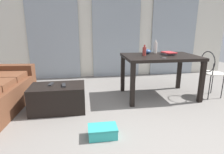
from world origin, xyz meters
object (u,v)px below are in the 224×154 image
object	(u,v)px
bottle_near	(144,51)
book_stack	(168,53)
scissors	(162,58)
coffee_table	(58,98)
bottle_far	(155,47)
tv_remote_secondary	(51,84)
bowl	(147,51)
wire_chair	(210,69)
tv_remote_primary	(64,85)
shoebox	(103,132)
craft_table	(160,61)

from	to	relation	value
bottle_near	book_stack	xyz separation A→B (m)	(0.47, 0.02, -0.05)
book_stack	scissors	world-z (taller)	book_stack
coffee_table	bottle_far	bearing A→B (deg)	19.86
bottle_near	scissors	bearing A→B (deg)	-51.73
tv_remote_secondary	bowl	bearing A→B (deg)	26.08
scissors	tv_remote_secondary	world-z (taller)	scissors
wire_chair	tv_remote_secondary	xyz separation A→B (m)	(-2.81, -0.15, -0.11)
bottle_far	book_stack	world-z (taller)	bottle_far
coffee_table	bottle_near	bearing A→B (deg)	14.78
bottle_far	tv_remote_primary	world-z (taller)	bottle_far
tv_remote_secondary	shoebox	world-z (taller)	tv_remote_secondary
wire_chair	shoebox	world-z (taller)	wire_chair
scissors	bowl	bearing A→B (deg)	103.09
bottle_near	shoebox	distance (m)	1.72
wire_chair	bottle_far	world-z (taller)	bottle_far
craft_table	bottle_near	bearing A→B (deg)	173.82
scissors	tv_remote_primary	size ratio (longest dim) A/B	0.55
shoebox	craft_table	bearing A→B (deg)	45.59
craft_table	scissors	size ratio (longest dim) A/B	13.75
bowl	scissors	xyz separation A→B (m)	(0.11, -0.48, -0.04)
bowl	tv_remote_secondary	distance (m)	1.84
coffee_table	bottle_far	distance (m)	2.04
craft_table	bottle_far	xyz separation A→B (m)	(0.01, 0.29, 0.21)
bottle_far	shoebox	size ratio (longest dim) A/B	0.73
bowl	tv_remote_primary	bearing A→B (deg)	-157.22
tv_remote_secondary	bottle_near	bearing A→B (deg)	20.56
wire_chair	bottle_far	distance (m)	1.07
craft_table	wire_chair	xyz separation A→B (m)	(0.91, -0.16, -0.14)
coffee_table	book_stack	distance (m)	2.10
wire_chair	bowl	distance (m)	1.20
shoebox	bottle_near	bearing A→B (deg)	54.41
book_stack	shoebox	world-z (taller)	book_stack
scissors	tv_remote_primary	distance (m)	1.67
bowl	shoebox	world-z (taller)	bowl
bottle_near	book_stack	world-z (taller)	bottle_near
craft_table	scissors	world-z (taller)	scissors
tv_remote_primary	tv_remote_secondary	bearing A→B (deg)	149.37
tv_remote_primary	shoebox	bearing A→B (deg)	-65.33
bottle_far	scissors	world-z (taller)	bottle_far
bottle_near	bowl	size ratio (longest dim) A/B	1.16
craft_table	shoebox	xyz separation A→B (m)	(-1.19, -1.21, -0.61)
craft_table	scissors	xyz separation A→B (m)	(-0.07, -0.25, 0.10)
coffee_table	tv_remote_secondary	distance (m)	0.24
book_stack	bottle_near	bearing A→B (deg)	-177.91
coffee_table	wire_chair	bearing A→B (deg)	4.28
bottle_far	book_stack	distance (m)	0.30
bottle_far	shoebox	bearing A→B (deg)	-128.56
shoebox	tv_remote_primary	bearing A→B (deg)	121.98
tv_remote_primary	bottle_far	bearing A→B (deg)	14.73
coffee_table	tv_remote_primary	world-z (taller)	tv_remote_primary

